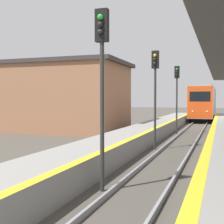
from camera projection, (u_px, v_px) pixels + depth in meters
train at (204, 103)px, 40.61m from camera, size 2.65×17.39×4.27m
signal_near at (102, 66)px, 8.65m from camera, size 0.36×0.31×5.08m
signal_mid at (155, 81)px, 16.02m from camera, size 0.36×0.31×5.08m
signal_far at (177, 87)px, 23.33m from camera, size 0.36×0.31×5.08m
station_building at (42, 97)px, 26.24m from camera, size 14.48×6.85×5.59m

